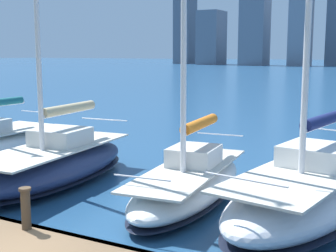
% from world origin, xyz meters
% --- Properties ---
extents(sailboat_navy, '(4.00, 8.17, 9.53)m').
position_xyz_m(sailboat_navy, '(-4.10, -6.36, 0.74)').
color(sailboat_navy, white).
rests_on(sailboat_navy, ground).
extents(sailboat_orange, '(2.90, 7.09, 12.96)m').
position_xyz_m(sailboat_orange, '(-0.68, -6.21, 0.67)').
color(sailboat_orange, white).
rests_on(sailboat_orange, ground).
extents(sailboat_tan, '(3.36, 7.51, 13.11)m').
position_xyz_m(sailboat_tan, '(4.12, -5.74, 0.74)').
color(sailboat_tan, navy).
rests_on(sailboat_tan, ground).
extents(mooring_post, '(0.26, 0.26, 0.91)m').
position_xyz_m(mooring_post, '(0.71, -1.10, 1.07)').
color(mooring_post, '#423323').
rests_on(mooring_post, dock_pier).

